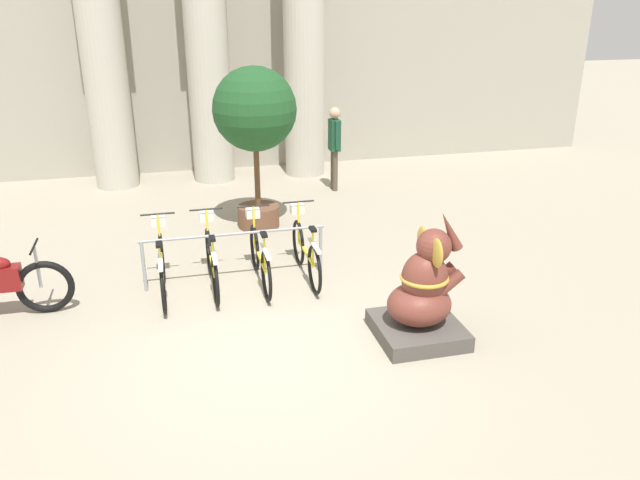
{
  "coord_description": "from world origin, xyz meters",
  "views": [
    {
      "loc": [
        -1.04,
        -6.44,
        3.93
      ],
      "look_at": [
        0.78,
        0.8,
        1.0
      ],
      "focal_mm": 35.0,
      "sensor_mm": 36.0,
      "label": 1
    }
  ],
  "objects_px": {
    "bicycle_1": "(212,260)",
    "potted_tree": "(255,117)",
    "bicycle_3": "(305,251)",
    "person_pedestrian": "(334,141)",
    "bicycle_0": "(162,266)",
    "bicycle_2": "(260,256)",
    "elephant_statue": "(422,296)"
  },
  "relations": [
    {
      "from": "person_pedestrian",
      "to": "bicycle_0",
      "type": "bearing_deg",
      "value": -130.5
    },
    {
      "from": "person_pedestrian",
      "to": "bicycle_1",
      "type": "bearing_deg",
      "value": -125.02
    },
    {
      "from": "bicycle_1",
      "to": "bicycle_2",
      "type": "relative_size",
      "value": 1.0
    },
    {
      "from": "bicycle_2",
      "to": "bicycle_3",
      "type": "relative_size",
      "value": 1.0
    },
    {
      "from": "bicycle_0",
      "to": "potted_tree",
      "type": "bearing_deg",
      "value": 54.28
    },
    {
      "from": "bicycle_0",
      "to": "bicycle_2",
      "type": "height_order",
      "value": "same"
    },
    {
      "from": "bicycle_0",
      "to": "person_pedestrian",
      "type": "height_order",
      "value": "person_pedestrian"
    },
    {
      "from": "bicycle_3",
      "to": "elephant_statue",
      "type": "xyz_separation_m",
      "value": [
        0.97,
        -2.08,
        0.14
      ]
    },
    {
      "from": "bicycle_3",
      "to": "person_pedestrian",
      "type": "height_order",
      "value": "person_pedestrian"
    },
    {
      "from": "bicycle_0",
      "to": "elephant_statue",
      "type": "xyz_separation_m",
      "value": [
        3.04,
        -2.02,
        0.14
      ]
    },
    {
      "from": "bicycle_3",
      "to": "person_pedestrian",
      "type": "distance_m",
      "value": 4.58
    },
    {
      "from": "person_pedestrian",
      "to": "potted_tree",
      "type": "xyz_separation_m",
      "value": [
        -1.94,
        -1.9,
        0.92
      ]
    },
    {
      "from": "bicycle_2",
      "to": "person_pedestrian",
      "type": "bearing_deg",
      "value": 61.82
    },
    {
      "from": "bicycle_1",
      "to": "person_pedestrian",
      "type": "height_order",
      "value": "person_pedestrian"
    },
    {
      "from": "bicycle_1",
      "to": "elephant_statue",
      "type": "bearing_deg",
      "value": -41.22
    },
    {
      "from": "bicycle_3",
      "to": "person_pedestrian",
      "type": "relative_size",
      "value": 1.0
    },
    {
      "from": "elephant_statue",
      "to": "person_pedestrian",
      "type": "bearing_deg",
      "value": 84.31
    },
    {
      "from": "bicycle_1",
      "to": "bicycle_3",
      "type": "xyz_separation_m",
      "value": [
        1.38,
        0.02,
        0.0
      ]
    },
    {
      "from": "bicycle_1",
      "to": "potted_tree",
      "type": "bearing_deg",
      "value": 66.24
    },
    {
      "from": "elephant_statue",
      "to": "potted_tree",
      "type": "xyz_separation_m",
      "value": [
        -1.31,
        4.42,
        1.44
      ]
    },
    {
      "from": "person_pedestrian",
      "to": "potted_tree",
      "type": "relative_size",
      "value": 0.62
    },
    {
      "from": "bicycle_0",
      "to": "bicycle_1",
      "type": "bearing_deg",
      "value": 3.68
    },
    {
      "from": "bicycle_1",
      "to": "potted_tree",
      "type": "height_order",
      "value": "potted_tree"
    },
    {
      "from": "bicycle_0",
      "to": "elephant_statue",
      "type": "relative_size",
      "value": 1.09
    },
    {
      "from": "bicycle_0",
      "to": "bicycle_2",
      "type": "distance_m",
      "value": 1.38
    },
    {
      "from": "bicycle_0",
      "to": "potted_tree",
      "type": "height_order",
      "value": "potted_tree"
    },
    {
      "from": "bicycle_0",
      "to": "person_pedestrian",
      "type": "relative_size",
      "value": 1.0
    },
    {
      "from": "bicycle_0",
      "to": "elephant_statue",
      "type": "height_order",
      "value": "elephant_statue"
    },
    {
      "from": "bicycle_2",
      "to": "elephant_statue",
      "type": "height_order",
      "value": "elephant_statue"
    },
    {
      "from": "potted_tree",
      "to": "bicycle_0",
      "type": "bearing_deg",
      "value": -125.72
    },
    {
      "from": "elephant_statue",
      "to": "potted_tree",
      "type": "relative_size",
      "value": 0.57
    },
    {
      "from": "bicycle_2",
      "to": "potted_tree",
      "type": "distance_m",
      "value": 2.88
    }
  ]
}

